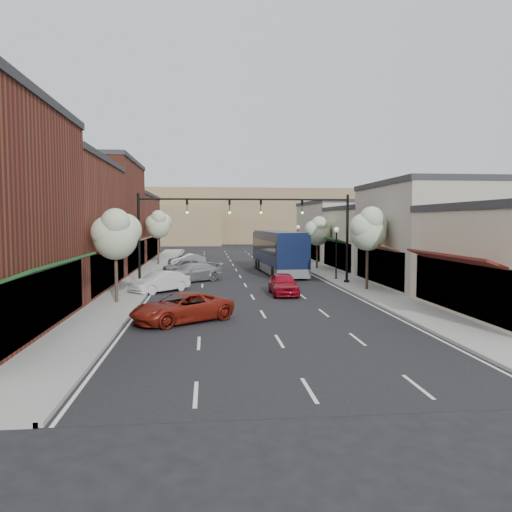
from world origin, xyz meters
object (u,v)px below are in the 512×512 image
object	(u,v)px
tree_right_near	(369,228)
tree_left_near	(116,233)
red_hatchback	(283,284)
coach_bus	(278,252)
signal_mast_right	(317,225)
signal_mast_left	(171,225)
parked_car_e	(187,260)
parked_car_a	(182,308)
lamp_post_near	(336,244)
tree_left_far	(158,224)
parked_car_c	(191,273)
lamp_post_far	(298,237)
tree_right_far	(318,230)
parked_car_d	(185,266)
parked_car_b	(160,282)

from	to	relation	value
tree_right_near	tree_left_near	bearing A→B (deg)	-166.45
red_hatchback	coach_bus	bearing A→B (deg)	84.06
signal_mast_right	signal_mast_left	xyz separation A→B (m)	(-11.24, 0.00, 0.00)
signal_mast_left	parked_car_e	world-z (taller)	signal_mast_left
signal_mast_left	parked_car_e	xyz separation A→B (m)	(0.50, 17.34, -3.96)
coach_bus	parked_car_a	xyz separation A→B (m)	(-7.97, -22.16, -1.35)
signal_mast_left	lamp_post_near	xyz separation A→B (m)	(13.42, 2.50, -1.62)
tree_left_far	parked_car_c	world-z (taller)	tree_left_far
lamp_post_far	parked_car_c	bearing A→B (deg)	-124.74
tree_right_near	lamp_post_near	size ratio (longest dim) A/B	1.34
tree_right_far	parked_car_d	size ratio (longest dim) A/B	1.27
tree_left_near	parked_car_c	size ratio (longest dim) A/B	1.09
tree_right_near	red_hatchback	distance (m)	7.31
signal_mast_left	parked_car_b	world-z (taller)	signal_mast_left
lamp_post_far	parked_car_b	xyz separation A→B (m)	(-14.00, -23.18, -2.28)
signal_mast_right	parked_car_e	distance (m)	20.78
lamp_post_near	signal_mast_left	bearing A→B (deg)	-169.44
signal_mast_right	coach_bus	bearing A→B (deg)	102.29
coach_bus	parked_car_d	xyz separation A→B (m)	(-8.71, 0.19, -1.33)
tree_left_near	tree_left_far	world-z (taller)	tree_left_far
signal_mast_left	parked_car_b	xyz separation A→B (m)	(-0.58, -3.18, -3.90)
signal_mast_left	coach_bus	xyz separation A→B (m)	(9.39, 8.51, -2.56)
lamp_post_far	parked_car_d	size ratio (longest dim) A/B	1.04
tree_left_far	lamp_post_near	distance (m)	22.33
tree_right_near	parked_car_e	bearing A→B (deg)	122.19
signal_mast_right	red_hatchback	world-z (taller)	signal_mast_right
tree_right_near	coach_bus	xyz separation A→B (m)	(-4.58, 12.56, -2.39)
tree_right_near	lamp_post_far	size ratio (longest dim) A/B	1.34
tree_left_far	parked_car_c	xyz separation A→B (m)	(4.05, -15.24, -3.85)
signal_mast_right	lamp_post_far	distance (m)	20.19
tree_right_near	parked_car_b	bearing A→B (deg)	176.55
tree_left_near	parked_car_b	size ratio (longest dim) A/B	1.29
coach_bus	red_hatchback	size ratio (longest dim) A/B	3.02
tree_left_far	red_hatchback	xyz separation A→B (m)	(10.41, -23.14, -3.86)
red_hatchback	tree_right_near	bearing A→B (deg)	11.19
parked_car_d	parked_car_b	bearing A→B (deg)	-19.93
parked_car_a	parked_car_e	xyz separation A→B (m)	(-0.92, 30.99, -0.05)
lamp_post_near	parked_car_c	bearing A→B (deg)	179.05
lamp_post_near	parked_car_e	world-z (taller)	lamp_post_near
parked_car_c	parked_car_e	size ratio (longest dim) A/B	1.29
tree_right_far	parked_car_a	xyz separation A→B (m)	(-12.55, -25.60, -3.28)
tree_left_near	parked_car_c	xyz separation A→B (m)	(4.05, 10.76, -3.47)
tree_right_near	parked_car_a	world-z (taller)	tree_right_near
parked_car_a	parked_car_e	size ratio (longest dim) A/B	1.28
coach_bus	lamp_post_near	bearing A→B (deg)	-59.60
signal_mast_right	parked_car_c	world-z (taller)	signal_mast_right
signal_mast_right	parked_car_a	size ratio (longest dim) A/B	1.60
tree_right_far	parked_car_b	size ratio (longest dim) A/B	1.23
tree_right_near	lamp_post_far	xyz separation A→B (m)	(-0.55, 24.06, -1.45)
tree_right_far	parked_car_c	bearing A→B (deg)	-143.62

